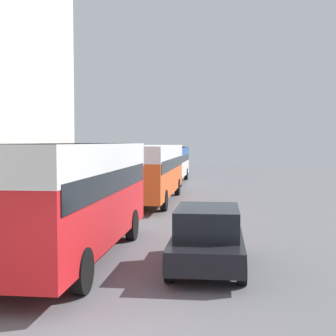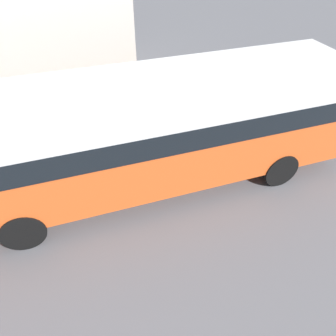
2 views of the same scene
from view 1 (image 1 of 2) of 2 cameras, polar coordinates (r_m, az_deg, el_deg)
bus_lead at (r=13.03m, az=-11.70°, el=-2.05°), size 2.54×9.06×3.20m
bus_following at (r=25.36m, az=-2.11°, el=0.34°), size 2.55×10.79×3.06m
bus_third_in_line at (r=37.22m, az=0.11°, el=1.02°), size 2.54×9.96×2.81m
car_crossing at (r=12.09m, az=4.82°, el=-8.42°), size 1.86×4.10×1.58m
pedestrian_near_curb at (r=34.28m, az=-5.00°, el=-0.51°), size 0.38×0.38×1.76m
pedestrian_walking_away at (r=38.95m, az=-3.01°, el=-0.21°), size 0.37×0.37×1.57m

